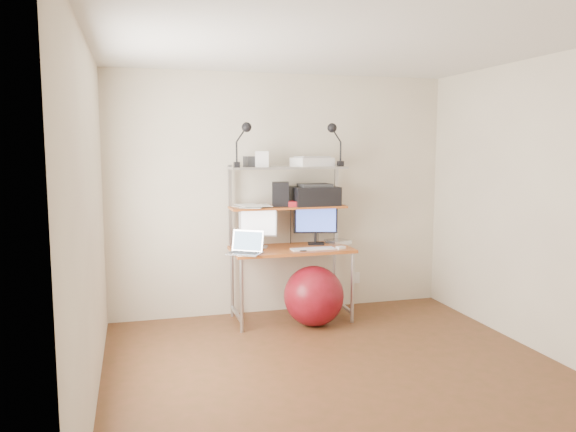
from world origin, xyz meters
name	(u,v)px	position (x,y,z in m)	size (l,w,h in m)	color
room	(344,214)	(0.00, 0.00, 1.25)	(3.60, 3.60, 3.60)	brown
computer_desk	(290,226)	(0.00, 1.50, 0.96)	(1.20, 0.60, 1.57)	#B96024
wall_outlet	(356,278)	(0.85, 1.79, 0.30)	(0.08, 0.01, 0.12)	white
monitor_silver	(258,225)	(-0.31, 1.57, 0.97)	(0.37, 0.19, 0.43)	#B4B4B9
monitor_black	(316,222)	(0.31, 1.59, 0.97)	(0.45, 0.18, 0.46)	black
laptop	(246,249)	(-0.49, 1.28, 0.79)	(0.39, 0.38, 0.27)	#BABBBF
keyboard	(313,249)	(0.18, 1.30, 0.75)	(0.44, 0.12, 0.01)	white
mouse	(341,248)	(0.46, 1.26, 0.75)	(0.09, 0.05, 0.02)	white
mac_mini	(338,242)	(0.54, 1.56, 0.76)	(0.21, 0.21, 0.04)	#BABBBF
phone	(303,250)	(0.08, 1.28, 0.74)	(0.07, 0.12, 0.01)	black
printer	(315,195)	(0.29, 1.56, 1.26)	(0.48, 0.34, 0.22)	black
nas_cube	(280,194)	(-0.08, 1.57, 1.27)	(0.17, 0.17, 0.25)	black
red_box	(296,204)	(0.08, 1.51, 1.18)	(0.19, 0.13, 0.05)	red
scanner	(312,162)	(0.26, 1.57, 1.60)	(0.44, 0.34, 0.10)	white
box_white	(262,159)	(-0.27, 1.55, 1.63)	(0.13, 0.11, 0.15)	white
box_grey	(250,162)	(-0.38, 1.59, 1.60)	(0.10, 0.10, 0.10)	#2D2E30
clip_lamp_left	(244,135)	(-0.46, 1.46, 1.87)	(0.17, 0.10, 0.43)	black
clip_lamp_right	(334,135)	(0.46, 1.49, 1.87)	(0.17, 0.10, 0.44)	black
exercise_ball	(314,296)	(0.16, 1.20, 0.30)	(0.59, 0.59, 0.59)	maroon
paper_stack	(252,206)	(-0.37, 1.57, 1.16)	(0.37, 0.42, 0.02)	white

